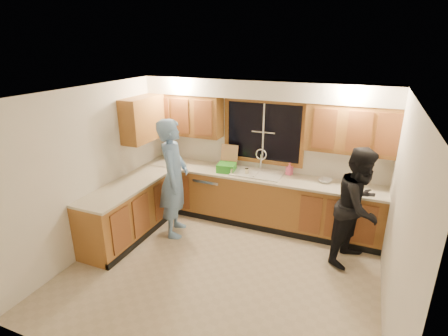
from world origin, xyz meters
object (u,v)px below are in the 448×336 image
object	(u,v)px
man	(174,178)
knife_block	(171,156)
dish_crate	(226,168)
stove	(106,227)
sink	(257,177)
woman	(359,207)
bowl	(325,181)
dishwasher	(212,194)
soap_bottle	(289,169)

from	to	relation	value
man	knife_block	world-z (taller)	man
dish_crate	stove	bearing A→B (deg)	-125.77
sink	dish_crate	xyz separation A→B (m)	(-0.54, -0.08, 0.13)
sink	dish_crate	distance (m)	0.56
knife_block	woman	bearing A→B (deg)	-53.70
sink	bowl	xyz separation A→B (m)	(1.14, 0.07, 0.08)
dishwasher	woman	bearing A→B (deg)	-12.32
knife_block	dishwasher	bearing A→B (deg)	-46.32
dish_crate	dishwasher	bearing A→B (deg)	167.90
man	soap_bottle	size ratio (longest dim) A/B	9.28
woman	knife_block	xyz separation A→B (m)	(-3.40, 0.59, 0.16)
sink	man	size ratio (longest dim) A/B	0.44
knife_block	dish_crate	xyz separation A→B (m)	(1.17, -0.10, -0.04)
dish_crate	woman	bearing A→B (deg)	-12.35
man	woman	bearing A→B (deg)	-103.40
bowl	sink	bearing A→B (deg)	-176.56
man	dish_crate	distance (m)	1.00
dish_crate	bowl	size ratio (longest dim) A/B	1.41
sink	knife_block	xyz separation A→B (m)	(-1.72, 0.02, 0.16)
knife_block	dish_crate	size ratio (longest dim) A/B	0.71
bowl	woman	bearing A→B (deg)	-49.17
dishwasher	dish_crate	size ratio (longest dim) A/B	2.68
dishwasher	man	bearing A→B (deg)	-108.69
woman	dish_crate	xyz separation A→B (m)	(-2.23, 0.49, 0.12)
dishwasher	dish_crate	distance (m)	0.66
stove	dish_crate	world-z (taller)	dish_crate
woman	bowl	size ratio (longest dim) A/B	8.03
sink	man	xyz separation A→B (m)	(-1.14, -0.88, 0.12)
stove	man	xyz separation A→B (m)	(0.66, 0.95, 0.54)
bowl	dish_crate	bearing A→B (deg)	-174.94
stove	knife_block	world-z (taller)	knife_block
dishwasher	soap_bottle	size ratio (longest dim) A/B	3.86
dishwasher	soap_bottle	distance (m)	1.51
stove	dishwasher	bearing A→B (deg)	62.31
dish_crate	soap_bottle	bearing A→B (deg)	14.17
dishwasher	man	distance (m)	1.08
dishwasher	woman	xyz separation A→B (m)	(2.54, -0.55, 0.46)
knife_block	dish_crate	distance (m)	1.18
dishwasher	woman	distance (m)	2.64
bowl	man	bearing A→B (deg)	-157.44
man	woman	xyz separation A→B (m)	(2.83, 0.31, -0.11)
soap_bottle	bowl	xyz separation A→B (m)	(0.62, -0.12, -0.08)
sink	dish_crate	bearing A→B (deg)	-171.58
soap_bottle	bowl	world-z (taller)	soap_bottle
man	knife_block	distance (m)	1.07
stove	woman	xyz separation A→B (m)	(3.49, 1.26, 0.42)
dish_crate	bowl	xyz separation A→B (m)	(1.68, 0.15, -0.04)
woman	stove	bearing A→B (deg)	131.81
knife_block	sink	bearing A→B (deg)	-44.61
sink	stove	xyz separation A→B (m)	(-1.80, -1.82, -0.41)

